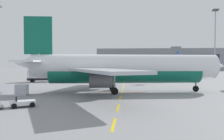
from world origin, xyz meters
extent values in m
plane|color=gray|center=(40.00, 40.00, 0.00)|extent=(400.00, 400.00, 0.00)
cube|color=yellow|center=(18.00, 2.30, 0.00)|extent=(0.24, 4.00, 0.01)
cube|color=yellow|center=(18.00, 9.00, 0.00)|extent=(0.24, 4.00, 0.01)
cube|color=yellow|center=(18.00, 15.96, 0.00)|extent=(0.24, 4.00, 0.01)
cube|color=yellow|center=(18.00, 22.80, 0.00)|extent=(0.24, 4.00, 0.01)
cube|color=yellow|center=(18.00, 29.24, 0.00)|extent=(0.24, 4.00, 0.01)
cube|color=yellow|center=(18.00, 35.52, 0.00)|extent=(0.24, 4.00, 0.01)
cube|color=yellow|center=(18.00, 42.14, 0.00)|extent=(0.24, 4.00, 0.01)
cube|color=yellow|center=(18.00, 47.88, 0.00)|extent=(0.24, 4.00, 0.01)
cube|color=yellow|center=(18.00, 53.91, 0.00)|extent=(0.24, 4.00, 0.01)
cube|color=yellow|center=(18.00, 61.20, 0.00)|extent=(0.24, 4.00, 0.01)
cube|color=yellow|center=(18.00, 66.73, 0.00)|extent=(0.24, 4.00, 0.01)
cube|color=yellow|center=(18.00, 73.08, 0.00)|extent=(0.24, 4.00, 0.01)
cube|color=yellow|center=(18.00, 79.18, 0.00)|extent=(0.24, 4.00, 0.01)
cube|color=yellow|center=(18.00, 85.22, 0.00)|extent=(0.24, 4.00, 0.01)
cube|color=#B21414|center=(18.00, 22.00, 0.00)|extent=(8.00, 0.40, 0.01)
cylinder|color=white|center=(18.57, 22.21, 4.30)|extent=(30.34, 8.01, 3.80)
cylinder|color=#0F604C|center=(18.57, 22.21, 3.26)|extent=(24.75, 6.92, 3.50)
cone|color=white|center=(33.47, 24.33, 4.30)|extent=(3.99, 4.18, 3.72)
cone|color=white|center=(2.98, 19.99, 4.78)|extent=(4.61, 3.79, 3.23)
cube|color=#192333|center=(32.43, 24.19, 4.97)|extent=(1.99, 3.05, 0.60)
cube|color=#0F604C|center=(4.71, 20.23, 9.20)|extent=(4.41, 0.98, 6.00)
cube|color=white|center=(3.56, 23.30, 5.06)|extent=(4.07, 6.79, 0.24)
cube|color=white|center=(4.47, 16.97, 5.06)|extent=(4.07, 6.79, 0.24)
cube|color=#B7BCC6|center=(13.43, 30.06, 3.83)|extent=(8.00, 17.61, 0.36)
cube|color=#B7BCC6|center=(15.83, 13.23, 3.83)|extent=(12.09, 17.30, 0.36)
cylinder|color=#4C4F54|center=(13.71, 27.07, 2.38)|extent=(3.46, 2.53, 2.10)
cylinder|color=black|center=(15.29, 27.30, 2.38)|extent=(0.37, 1.78, 1.79)
cylinder|color=#4C4F54|center=(15.26, 16.18, 2.38)|extent=(3.46, 2.53, 2.10)
cylinder|color=black|center=(16.84, 16.41, 2.38)|extent=(0.37, 1.78, 1.79)
cylinder|color=gray|center=(30.35, 23.89, 1.83)|extent=(0.28, 0.28, 2.67)
cylinder|color=black|center=(30.35, 23.89, 0.50)|extent=(1.02, 0.42, 0.99)
cylinder|color=gray|center=(16.22, 24.50, 1.86)|extent=(0.28, 0.28, 2.61)
cylinder|color=black|center=(16.17, 24.85, 0.55)|extent=(1.14, 0.50, 1.10)
cylinder|color=black|center=(16.27, 24.15, 0.55)|extent=(1.14, 0.50, 1.10)
cylinder|color=gray|center=(16.95, 19.35, 1.86)|extent=(0.28, 0.28, 2.61)
cylinder|color=black|center=(16.91, 19.70, 0.55)|extent=(1.14, 0.50, 1.10)
cylinder|color=black|center=(17.00, 19.01, 0.55)|extent=(1.14, 0.50, 1.10)
cylinder|color=silver|center=(34.45, 68.44, 3.38)|extent=(12.39, 22.84, 2.99)
cylinder|color=navy|center=(34.45, 68.44, 2.56)|extent=(10.37, 18.72, 2.75)
cone|color=silver|center=(29.62, 57.63, 3.38)|extent=(3.80, 3.71, 2.93)
cone|color=silver|center=(39.50, 79.75, 3.76)|extent=(3.67, 4.05, 2.54)
cube|color=#192333|center=(29.95, 58.39, 3.91)|extent=(2.56, 2.06, 0.47)
cube|color=navy|center=(38.94, 78.50, 7.24)|extent=(1.67, 3.28, 4.72)
cube|color=silver|center=(41.46, 77.97, 3.98)|extent=(5.62, 4.35, 0.19)
cube|color=silver|center=(36.86, 80.02, 3.98)|extent=(5.62, 4.35, 0.19)
cube|color=#B7BCC6|center=(41.83, 68.57, 3.01)|extent=(12.31, 11.93, 0.28)
cube|color=#B7BCC6|center=(29.62, 74.02, 3.01)|extent=(13.64, 4.88, 0.28)
cylinder|color=#4C4F54|center=(39.72, 69.64, 1.87)|extent=(2.53, 2.97, 1.65)
cylinder|color=black|center=(39.21, 68.49, 1.87)|extent=(1.32, 0.66, 1.40)
cylinder|color=#4C4F54|center=(31.82, 73.17, 1.87)|extent=(2.53, 2.97, 1.65)
cylinder|color=black|center=(31.31, 72.02, 1.87)|extent=(1.32, 0.66, 1.40)
cylinder|color=gray|center=(30.63, 59.89, 1.44)|extent=(0.22, 0.22, 2.10)
cylinder|color=black|center=(30.63, 59.89, 0.39)|extent=(0.52, 0.80, 0.78)
cylinder|color=gray|center=(36.95, 69.04, 1.46)|extent=(0.22, 0.22, 2.05)
cylinder|color=black|center=(37.21, 68.93, 0.43)|extent=(0.60, 0.90, 0.87)
cylinder|color=black|center=(36.70, 69.16, 0.43)|extent=(0.60, 0.90, 0.87)
cylinder|color=gray|center=(33.22, 70.71, 1.46)|extent=(0.22, 0.22, 2.05)
cylinder|color=black|center=(33.47, 70.60, 0.43)|extent=(0.60, 0.90, 0.87)
cylinder|color=black|center=(32.97, 70.82, 0.43)|extent=(0.60, 0.90, 0.87)
cylinder|color=silver|center=(-11.46, 93.12, 3.28)|extent=(9.82, 22.78, 2.90)
cylinder|color=navy|center=(-11.46, 93.12, 2.49)|extent=(8.29, 18.63, 2.67)
cone|color=silver|center=(-14.99, 82.18, 3.28)|extent=(3.53, 3.42, 2.84)
cone|color=silver|center=(-7.77, 104.57, 3.65)|extent=(3.33, 3.81, 2.47)
cube|color=#192333|center=(-14.75, 82.94, 3.79)|extent=(2.45, 1.83, 0.46)
cube|color=navy|center=(-8.18, 103.30, 7.03)|extent=(1.29, 3.28, 4.58)
cube|color=silver|center=(-5.69, 103.06, 3.87)|extent=(5.40, 3.83, 0.18)
cube|color=silver|center=(-10.34, 104.56, 3.87)|extent=(5.40, 3.83, 0.18)
cube|color=#B7BCC6|center=(-4.35, 94.02, 2.92)|extent=(12.56, 10.77, 0.28)
cube|color=#B7BCC6|center=(-16.71, 98.00, 2.92)|extent=(13.07, 3.99, 0.28)
cylinder|color=#4C4F54|center=(-6.50, 94.83, 1.81)|extent=(2.28, 2.82, 1.60)
cylinder|color=black|center=(-6.87, 93.67, 1.81)|extent=(1.33, 0.51, 1.36)
cylinder|color=#4C4F54|center=(-14.49, 97.41, 1.81)|extent=(2.28, 2.82, 1.60)
cylinder|color=black|center=(-14.87, 96.25, 1.81)|extent=(1.33, 0.51, 1.36)
cylinder|color=gray|center=(-14.25, 84.47, 1.40)|extent=(0.21, 0.21, 2.04)
cylinder|color=black|center=(-14.25, 84.47, 0.38)|extent=(0.44, 0.79, 0.76)
cylinder|color=gray|center=(-9.10, 93.97, 1.42)|extent=(0.21, 0.21, 1.99)
cylinder|color=black|center=(-8.85, 93.88, 0.42)|extent=(0.51, 0.88, 0.84)
cylinder|color=black|center=(-9.36, 94.05, 0.42)|extent=(0.51, 0.88, 0.84)
cylinder|color=gray|center=(-12.88, 95.18, 1.42)|extent=(0.21, 0.21, 1.99)
cylinder|color=black|center=(-12.63, 95.10, 0.42)|extent=(0.51, 0.88, 0.84)
cylinder|color=black|center=(-13.14, 95.27, 0.42)|extent=(0.51, 0.88, 0.84)
cube|color=black|center=(-3.22, 41.75, 0.74)|extent=(7.38, 4.13, 0.60)
cube|color=maroon|center=(-0.99, 42.35, 1.59)|extent=(2.90, 2.84, 1.10)
cube|color=#192333|center=(0.12, 42.65, 1.69)|extent=(0.56, 1.87, 0.64)
cube|color=silver|center=(-4.17, 41.50, 2.09)|extent=(5.22, 3.55, 2.10)
cylinder|color=black|center=(-1.37, 43.49, 0.48)|extent=(1.00, 0.52, 0.96)
cylinder|color=black|center=(-0.74, 41.17, 0.48)|extent=(1.00, 0.52, 0.96)
cylinder|color=black|center=(-5.69, 42.33, 0.48)|extent=(1.00, 0.52, 0.96)
cylinder|color=black|center=(-5.07, 40.01, 0.48)|extent=(1.00, 0.52, 0.96)
cube|color=silver|center=(7.67, 8.59, 0.46)|extent=(2.95, 2.52, 0.44)
cube|color=black|center=(7.11, 8.26, 0.86)|extent=(0.67, 1.03, 0.56)
cylinder|color=black|center=(8.11, 9.65, 0.28)|extent=(0.57, 0.44, 0.56)
cylinder|color=black|center=(8.81, 8.44, 0.28)|extent=(0.57, 0.44, 0.56)
cylinder|color=black|center=(6.54, 8.74, 0.28)|extent=(0.57, 0.44, 0.56)
cylinder|color=black|center=(7.24, 7.53, 0.28)|extent=(0.57, 0.44, 0.56)
cube|color=#B7BCC6|center=(3.21, 17.57, 0.80)|extent=(1.79, 1.76, 1.60)
cube|color=silver|center=(3.21, 17.57, 0.80)|extent=(1.61, 0.25, 1.36)
cylinder|color=slate|center=(47.79, 63.51, 0.30)|extent=(0.70, 0.70, 0.60)
cylinder|color=#9EA0A5|center=(47.79, 63.51, 11.15)|extent=(0.36, 0.36, 22.29)
cube|color=#3F3F44|center=(47.79, 63.51, 22.54)|extent=(1.80, 1.80, 0.50)
cube|color=gray|center=(38.40, 141.70, 7.27)|extent=(80.79, 18.79, 14.53)
cube|color=#192333|center=(38.40, 132.25, 7.99)|extent=(74.32, 0.12, 5.23)
cube|color=gray|center=(50.52, 141.70, 15.33)|extent=(6.00, 5.00, 1.60)
camera|label=1|loc=(19.20, -15.21, 4.71)|focal=36.57mm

